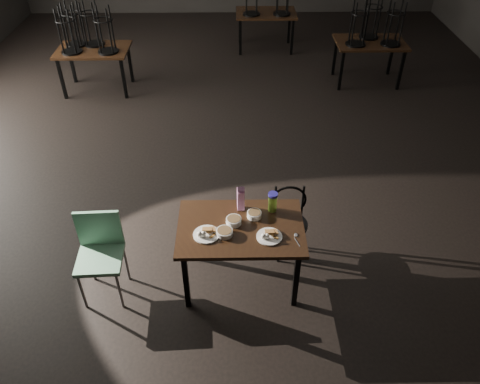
{
  "coord_description": "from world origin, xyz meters",
  "views": [
    {
      "loc": [
        0.02,
        -5.93,
        3.76
      ],
      "look_at": [
        0.07,
        -2.28,
        0.85
      ],
      "focal_mm": 35.0,
      "sensor_mm": 36.0,
      "label": 1
    }
  ],
  "objects_px": {
    "main_table": "(241,233)",
    "juice_carton": "(241,199)",
    "bentwood_chair": "(289,217)",
    "school_chair": "(100,249)",
    "water_bottle": "(273,202)"
  },
  "relations": [
    {
      "from": "main_table",
      "to": "school_chair",
      "type": "height_order",
      "value": "school_chair"
    },
    {
      "from": "water_bottle",
      "to": "main_table",
      "type": "bearing_deg",
      "value": -143.18
    },
    {
      "from": "water_bottle",
      "to": "bentwood_chair",
      "type": "relative_size",
      "value": 0.25
    },
    {
      "from": "school_chair",
      "to": "main_table",
      "type": "bearing_deg",
      "value": 0.63
    },
    {
      "from": "juice_carton",
      "to": "bentwood_chair",
      "type": "height_order",
      "value": "juice_carton"
    },
    {
      "from": "bentwood_chair",
      "to": "juice_carton",
      "type": "bearing_deg",
      "value": -162.61
    },
    {
      "from": "main_table",
      "to": "juice_carton",
      "type": "relative_size",
      "value": 4.43
    },
    {
      "from": "juice_carton",
      "to": "water_bottle",
      "type": "xyz_separation_m",
      "value": [
        0.31,
        -0.03,
        -0.02
      ]
    },
    {
      "from": "juice_carton",
      "to": "water_bottle",
      "type": "distance_m",
      "value": 0.31
    },
    {
      "from": "juice_carton",
      "to": "bentwood_chair",
      "type": "bearing_deg",
      "value": 17.64
    },
    {
      "from": "main_table",
      "to": "school_chair",
      "type": "xyz_separation_m",
      "value": [
        -1.35,
        -0.08,
        -0.12
      ]
    },
    {
      "from": "bentwood_chair",
      "to": "school_chair",
      "type": "xyz_separation_m",
      "value": [
        -1.86,
        -0.51,
        0.07
      ]
    },
    {
      "from": "school_chair",
      "to": "juice_carton",
      "type": "bearing_deg",
      "value": 11.54
    },
    {
      "from": "water_bottle",
      "to": "bentwood_chair",
      "type": "bearing_deg",
      "value": 43.45
    },
    {
      "from": "juice_carton",
      "to": "school_chair",
      "type": "bearing_deg",
      "value": -165.66
    }
  ]
}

